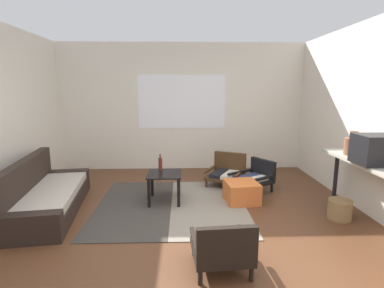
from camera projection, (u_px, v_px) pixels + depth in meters
name	position (u px, v px, depth m)	size (l,w,h in m)	color
ground_plane	(182.00, 232.00, 3.66)	(7.80, 7.80, 0.00)	#56331E
far_wall_with_window	(182.00, 107.00, 6.42)	(5.60, 0.13, 2.70)	silver
area_rug	(171.00, 205.00, 4.50)	(2.23, 2.23, 0.01)	#38332D
couch	(45.00, 196.00, 4.24)	(1.05, 2.11, 0.76)	black
coffee_table	(165.00, 180.00, 4.59)	(0.52, 0.55, 0.46)	black
armchair_by_window	(227.00, 171.00, 5.44)	(0.81, 0.80, 0.57)	#472D19
armchair_striped_foreground	(223.00, 248.00, 2.83)	(0.60, 0.61, 0.55)	black
armchair_corner	(254.00, 177.00, 5.11)	(0.82, 0.79, 0.53)	black
ottoman_orange	(242.00, 192.00, 4.62)	(0.49, 0.49, 0.32)	#D1662D
console_shelf	(367.00, 168.00, 3.79)	(0.43, 1.56, 0.84)	#B2AD9E
crt_television	(378.00, 150.00, 3.57)	(0.50, 0.40, 0.36)	black
clay_vase	(353.00, 146.00, 4.09)	(0.23, 0.23, 0.33)	brown
glass_bottle	(160.00, 164.00, 4.69)	(0.06, 0.06, 0.26)	#5B2319
wicker_basket	(340.00, 209.00, 4.02)	(0.31, 0.31, 0.27)	olive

